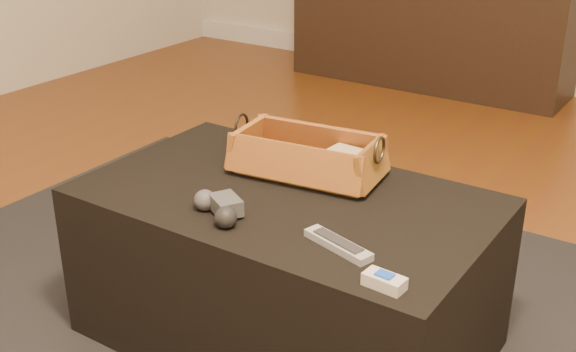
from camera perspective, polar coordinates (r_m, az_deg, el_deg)
The scene contains 11 objects.
floor at distance 1.96m, azimuth -1.39°, elevation -13.41°, with size 5.00×5.50×0.01m, color brown.
baseboard at distance 4.26m, azimuth 20.35°, elevation 7.01°, with size 5.00×0.04×0.12m, color white.
media_cabinet at distance 4.19m, azimuth 11.25°, elevation 11.21°, with size 1.54×0.45×0.61m, color black.
area_rug at distance 1.95m, azimuth -1.01°, elevation -13.37°, with size 2.60×2.00×0.01m, color black.
ottoman at distance 1.86m, azimuth -0.17°, elevation -7.29°, with size 1.00×0.60×0.42m, color black.
tv_remote at distance 1.86m, azimuth 0.78°, elevation 0.78°, with size 0.20×0.05×0.02m, color black.
cloth_bundle at distance 1.84m, azimuth 4.79°, elevation 1.12°, with size 0.11×0.07×0.06m, color #C6B189.
wicker_basket at distance 1.85m, azimuth 1.52°, elevation 1.44°, with size 0.41×0.25×0.14m.
game_controller at distance 1.65m, azimuth -5.44°, elevation -2.46°, with size 0.16×0.12×0.05m.
silver_remote at distance 1.52m, azimuth 3.97°, elevation -5.40°, with size 0.18×0.09×0.02m.
cream_gadget at distance 1.40m, azimuth 7.62°, elevation -8.23°, with size 0.08×0.05×0.03m.
Camera 1 is at (0.91, -1.28, 1.18)m, focal length 45.00 mm.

